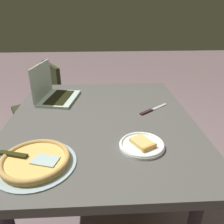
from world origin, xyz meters
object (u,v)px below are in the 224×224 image
(laptop, at_px, (54,92))
(pizza_tray, at_px, (36,161))
(chair_near, at_px, (44,103))
(dining_table, at_px, (102,131))
(pizza_plate, at_px, (143,145))
(table_knife, at_px, (152,110))

(laptop, xyz_separation_m, pizza_tray, (-0.71, -0.05, -0.04))
(chair_near, bearing_deg, dining_table, -147.25)
(laptop, relative_size, pizza_plate, 1.62)
(table_knife, xyz_separation_m, chair_near, (0.76, 0.87, -0.27))
(laptop, xyz_separation_m, pizza_plate, (-0.61, -0.52, -0.04))
(dining_table, relative_size, pizza_plate, 5.91)
(pizza_plate, xyz_separation_m, pizza_tray, (-0.10, 0.47, 0.01))
(pizza_plate, relative_size, table_knife, 1.04)
(dining_table, height_order, table_knife, table_knife)
(dining_table, relative_size, chair_near, 1.47)
(pizza_plate, distance_m, pizza_tray, 0.48)
(table_knife, height_order, chair_near, chair_near)
(laptop, distance_m, table_knife, 0.68)
(chair_near, bearing_deg, pizza_plate, -147.35)
(table_knife, bearing_deg, dining_table, 106.75)
(laptop, bearing_deg, chair_near, 22.35)
(table_knife, bearing_deg, pizza_tray, 129.69)
(laptop, xyz_separation_m, chair_near, (0.54, 0.22, -0.32))
(pizza_tray, xyz_separation_m, table_knife, (0.50, -0.60, -0.01))
(dining_table, bearing_deg, pizza_tray, 145.06)
(laptop, bearing_deg, table_knife, -108.66)
(pizza_plate, height_order, pizza_tray, pizza_tray)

